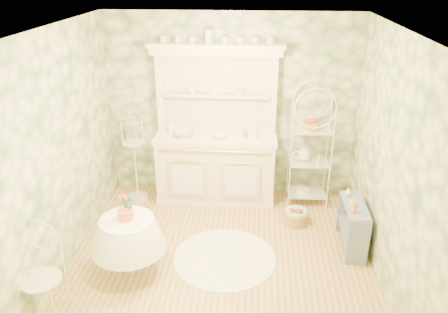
# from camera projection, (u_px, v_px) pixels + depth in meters

# --- Properties ---
(floor) EXTENTS (3.60, 3.60, 0.00)m
(floor) POSITION_uv_depth(u_px,v_px,m) (221.00, 260.00, 5.27)
(floor) COLOR tan
(floor) RESTS_ON ground
(ceiling) EXTENTS (3.60, 3.60, 0.00)m
(ceiling) POSITION_uv_depth(u_px,v_px,m) (220.00, 30.00, 4.16)
(ceiling) COLOR white
(ceiling) RESTS_ON floor
(wall_left) EXTENTS (3.60, 3.60, 0.00)m
(wall_left) POSITION_uv_depth(u_px,v_px,m) (59.00, 153.00, 4.84)
(wall_left) COLOR beige
(wall_left) RESTS_ON floor
(wall_right) EXTENTS (3.60, 3.60, 0.00)m
(wall_right) POSITION_uv_depth(u_px,v_px,m) (391.00, 164.00, 4.58)
(wall_right) COLOR beige
(wall_right) RESTS_ON floor
(wall_back) EXTENTS (3.60, 3.60, 0.00)m
(wall_back) POSITION_uv_depth(u_px,v_px,m) (231.00, 108.00, 6.35)
(wall_back) COLOR beige
(wall_back) RESTS_ON floor
(wall_front) EXTENTS (3.60, 3.60, 0.00)m
(wall_front) POSITION_uv_depth(u_px,v_px,m) (198.00, 264.00, 3.08)
(wall_front) COLOR beige
(wall_front) RESTS_ON floor
(kitchen_dresser) EXTENTS (1.87, 0.61, 2.29)m
(kitchen_dresser) POSITION_uv_depth(u_px,v_px,m) (216.00, 127.00, 6.19)
(kitchen_dresser) COLOR #EFE2CE
(kitchen_dresser) RESTS_ON floor
(bakers_rack) EXTENTS (0.56, 0.41, 1.75)m
(bakers_rack) POSITION_uv_depth(u_px,v_px,m) (310.00, 148.00, 6.21)
(bakers_rack) COLOR white
(bakers_rack) RESTS_ON floor
(side_shelf) EXTENTS (0.34, 0.75, 0.63)m
(side_shelf) POSITION_uv_depth(u_px,v_px,m) (353.00, 226.00, 5.38)
(side_shelf) COLOR slate
(side_shelf) RESTS_ON floor
(round_table) EXTENTS (0.74, 0.74, 0.70)m
(round_table) POSITION_uv_depth(u_px,v_px,m) (129.00, 247.00, 4.92)
(round_table) COLOR white
(round_table) RESTS_ON floor
(cafe_chair) EXTENTS (0.42, 0.42, 0.77)m
(cafe_chair) POSITION_uv_depth(u_px,v_px,m) (42.00, 285.00, 4.29)
(cafe_chair) COLOR white
(cafe_chair) RESTS_ON floor
(birdcage_stand) EXTENTS (0.37, 0.37, 1.54)m
(birdcage_stand) POSITION_uv_depth(u_px,v_px,m) (134.00, 152.00, 6.33)
(birdcage_stand) COLOR white
(birdcage_stand) RESTS_ON floor
(floor_basket) EXTENTS (0.43, 0.43, 0.21)m
(floor_basket) POSITION_uv_depth(u_px,v_px,m) (296.00, 216.00, 5.97)
(floor_basket) COLOR #AC8652
(floor_basket) RESTS_ON floor
(lace_rug) EXTENTS (1.37, 1.37, 0.01)m
(lace_rug) POSITION_uv_depth(u_px,v_px,m) (225.00, 258.00, 5.30)
(lace_rug) COLOR white
(lace_rug) RESTS_ON floor
(bowl_floral) EXTENTS (0.36, 0.36, 0.07)m
(bowl_floral) POSITION_uv_depth(u_px,v_px,m) (184.00, 136.00, 6.25)
(bowl_floral) COLOR white
(bowl_floral) RESTS_ON kitchen_dresser
(bowl_white) EXTENTS (0.23, 0.23, 0.07)m
(bowl_white) POSITION_uv_depth(u_px,v_px,m) (220.00, 137.00, 6.18)
(bowl_white) COLOR white
(bowl_white) RESTS_ON kitchen_dresser
(cup_left) EXTENTS (0.13, 0.13, 0.10)m
(cup_left) POSITION_uv_depth(u_px,v_px,m) (192.00, 92.00, 6.17)
(cup_left) COLOR white
(cup_left) RESTS_ON kitchen_dresser
(cup_right) EXTENTS (0.09, 0.09, 0.08)m
(cup_right) POSITION_uv_depth(u_px,v_px,m) (241.00, 93.00, 6.12)
(cup_right) COLOR white
(cup_right) RESTS_ON kitchen_dresser
(potted_geranium) EXTENTS (0.17, 0.13, 0.28)m
(potted_geranium) POSITION_uv_depth(u_px,v_px,m) (128.00, 207.00, 4.76)
(potted_geranium) COLOR #3F7238
(potted_geranium) RESTS_ON round_table
(bottle_amber) EXTENTS (0.06, 0.06, 0.16)m
(bottle_amber) POSITION_uv_depth(u_px,v_px,m) (354.00, 207.00, 5.07)
(bottle_amber) COLOR #CD7D35
(bottle_amber) RESTS_ON side_shelf
(bottle_blue) EXTENTS (0.06, 0.06, 0.12)m
(bottle_blue) POSITION_uv_depth(u_px,v_px,m) (352.00, 204.00, 5.20)
(bottle_blue) COLOR #A4C9D4
(bottle_blue) RESTS_ON side_shelf
(bottle_glass) EXTENTS (0.09, 0.09, 0.10)m
(bottle_glass) POSITION_uv_depth(u_px,v_px,m) (348.00, 193.00, 5.46)
(bottle_glass) COLOR silver
(bottle_glass) RESTS_ON side_shelf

